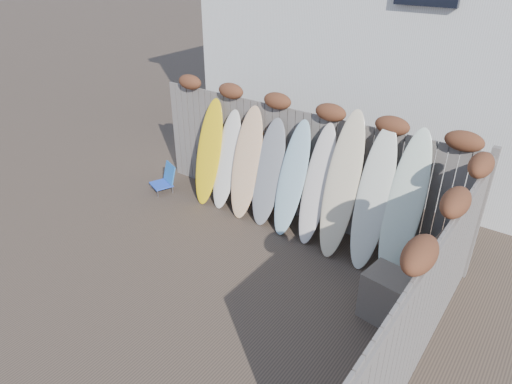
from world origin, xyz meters
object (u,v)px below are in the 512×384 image
Objects in this scene: lattice_panel at (441,273)px; wooden_crate at (387,296)px; beach_chair at (165,179)px; surfboard_0 at (209,153)px.

wooden_crate is at bearing -143.05° from lattice_panel.
beach_chair is 5.05m from wooden_crate.
surfboard_0 is (-4.03, 1.10, 0.62)m from wooden_crate.
surfboard_0 reaches higher than beach_chair.
beach_chair is at bearing -167.38° from surfboard_0.
wooden_crate is 4.22m from surfboard_0.
lattice_panel is (0.52, 0.31, 0.43)m from wooden_crate.
beach_chair is 5.55m from lattice_panel.
wooden_crate is 0.74m from lattice_panel.
surfboard_0 is at bearing 176.59° from lattice_panel.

